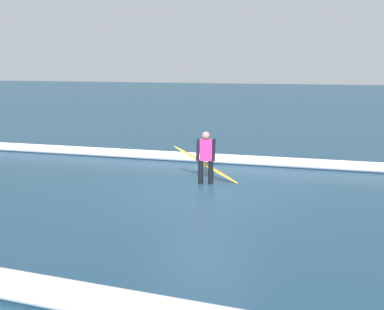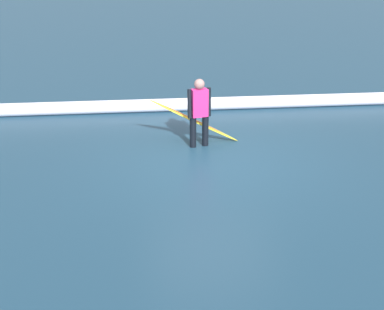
# 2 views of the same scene
# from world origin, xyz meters

# --- Properties ---
(ground_plane) EXTENTS (139.91, 139.91, 0.00)m
(ground_plane) POSITION_xyz_m (0.00, 0.00, 0.00)
(ground_plane) COLOR navy
(surfer) EXTENTS (0.50, 0.30, 1.47)m
(surfer) POSITION_xyz_m (0.20, -0.93, 0.82)
(surfer) COLOR black
(surfer) RESTS_ON ground_plane
(surfboard) EXTENTS (1.94, 0.28, 0.99)m
(surfboard) POSITION_xyz_m (0.28, -1.22, 0.48)
(surfboard) COLOR yellow
(surfboard) RESTS_ON ground_plane
(wave_crest_foreground) EXTENTS (21.94, 1.14, 0.33)m
(wave_crest_foreground) POSITION_xyz_m (0.01, -3.56, 0.16)
(wave_crest_foreground) COLOR white
(wave_crest_foreground) RESTS_ON ground_plane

